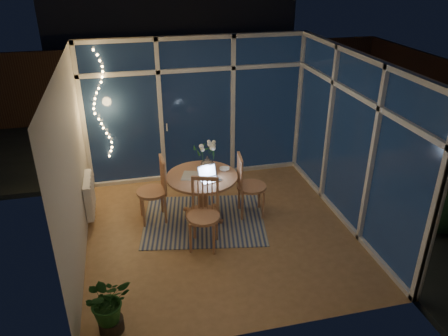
# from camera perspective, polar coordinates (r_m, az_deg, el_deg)

# --- Properties ---
(floor) EXTENTS (4.00, 4.00, 0.00)m
(floor) POSITION_cam_1_polar(r_m,az_deg,el_deg) (6.72, -0.23, -8.31)
(floor) COLOR olive
(floor) RESTS_ON ground
(ceiling) EXTENTS (4.00, 4.00, 0.00)m
(ceiling) POSITION_cam_1_polar(r_m,az_deg,el_deg) (5.67, -0.28, 13.88)
(ceiling) COLOR white
(ceiling) RESTS_ON wall_back
(wall_back) EXTENTS (4.00, 0.04, 2.60)m
(wall_back) POSITION_cam_1_polar(r_m,az_deg,el_deg) (7.91, -3.58, 7.65)
(wall_back) COLOR beige
(wall_back) RESTS_ON floor
(wall_front) EXTENTS (4.00, 0.04, 2.60)m
(wall_front) POSITION_cam_1_polar(r_m,az_deg,el_deg) (4.41, 5.76, -8.68)
(wall_front) COLOR beige
(wall_front) RESTS_ON floor
(wall_left) EXTENTS (0.04, 4.00, 2.60)m
(wall_left) POSITION_cam_1_polar(r_m,az_deg,el_deg) (6.00, -19.20, -0.10)
(wall_left) COLOR beige
(wall_left) RESTS_ON floor
(wall_right) EXTENTS (0.04, 4.00, 2.60)m
(wall_right) POSITION_cam_1_polar(r_m,az_deg,el_deg) (6.78, 16.46, 3.37)
(wall_right) COLOR beige
(wall_right) RESTS_ON floor
(window_wall_back) EXTENTS (4.00, 0.10, 2.60)m
(window_wall_back) POSITION_cam_1_polar(r_m,az_deg,el_deg) (7.87, -3.53, 7.56)
(window_wall_back) COLOR silver
(window_wall_back) RESTS_ON floor
(window_wall_right) EXTENTS (0.10, 4.00, 2.60)m
(window_wall_right) POSITION_cam_1_polar(r_m,az_deg,el_deg) (6.77, 16.16, 3.34)
(window_wall_right) COLOR silver
(window_wall_right) RESTS_ON floor
(radiator) EXTENTS (0.10, 0.70, 0.58)m
(radiator) POSITION_cam_1_polar(r_m,az_deg,el_deg) (7.19, -17.19, -3.39)
(radiator) COLOR white
(radiator) RESTS_ON wall_left
(fairy_lights) EXTENTS (0.24, 0.10, 1.85)m
(fairy_lights) POSITION_cam_1_polar(r_m,az_deg,el_deg) (7.64, -15.86, 7.79)
(fairy_lights) COLOR #FFBD66
(fairy_lights) RESTS_ON window_wall_back
(garden_patio) EXTENTS (12.00, 6.00, 0.10)m
(garden_patio) POSITION_cam_1_polar(r_m,az_deg,el_deg) (11.23, -3.59, 6.00)
(garden_patio) COLOR black
(garden_patio) RESTS_ON ground
(garden_fence) EXTENTS (11.00, 0.08, 1.80)m
(garden_fence) POSITION_cam_1_polar(r_m,az_deg,el_deg) (11.35, -6.71, 11.17)
(garden_fence) COLOR #3C2215
(garden_fence) RESTS_ON ground
(neighbour_roof) EXTENTS (7.00, 3.00, 2.20)m
(neighbour_roof) POSITION_cam_1_polar(r_m,az_deg,el_deg) (14.07, -7.38, 19.44)
(neighbour_roof) COLOR #30333A
(neighbour_roof) RESTS_ON ground
(garden_shrubs) EXTENTS (0.90, 0.90, 0.90)m
(garden_shrubs) POSITION_cam_1_polar(r_m,az_deg,el_deg) (9.43, -9.76, 4.93)
(garden_shrubs) COLOR black
(garden_shrubs) RESTS_ON ground
(rug) EXTENTS (2.12, 1.82, 0.01)m
(rug) POSITION_cam_1_polar(r_m,az_deg,el_deg) (6.99, -2.61, -6.79)
(rug) COLOR #BDB899
(rug) RESTS_ON floor
(dining_table) EXTENTS (1.28, 1.28, 0.75)m
(dining_table) POSITION_cam_1_polar(r_m,az_deg,el_deg) (6.88, -2.84, -3.78)
(dining_table) COLOR #AA714D
(dining_table) RESTS_ON floor
(chair_left) EXTENTS (0.52, 0.52, 1.06)m
(chair_left) POSITION_cam_1_polar(r_m,az_deg,el_deg) (6.83, -9.42, -2.88)
(chair_left) COLOR #AA714D
(chair_left) RESTS_ON floor
(chair_right) EXTENTS (0.54, 0.54, 1.06)m
(chair_right) POSITION_cam_1_polar(r_m,az_deg,el_deg) (6.90, 3.62, -2.25)
(chair_right) COLOR #AA714D
(chair_right) RESTS_ON floor
(chair_front) EXTENTS (0.62, 0.62, 1.05)m
(chair_front) POSITION_cam_1_polar(r_m,az_deg,el_deg) (6.14, -2.70, -6.18)
(chair_front) COLOR #AA714D
(chair_front) RESTS_ON floor
(laptop) EXTENTS (0.36, 0.33, 0.22)m
(laptop) POSITION_cam_1_polar(r_m,az_deg,el_deg) (6.52, -1.83, -0.74)
(laptop) COLOR silver
(laptop) RESTS_ON dining_table
(flower_vase) EXTENTS (0.24, 0.24, 0.21)m
(flower_vase) POSITION_cam_1_polar(r_m,az_deg,el_deg) (6.88, -2.18, 0.74)
(flower_vase) COLOR white
(flower_vase) RESTS_ON dining_table
(bowl) EXTENTS (0.18, 0.18, 0.04)m
(bowl) POSITION_cam_1_polar(r_m,az_deg,el_deg) (6.85, 0.06, -0.17)
(bowl) COLOR white
(bowl) RESTS_ON dining_table
(newspapers) EXTENTS (0.47, 0.43, 0.01)m
(newspapers) POSITION_cam_1_polar(r_m,az_deg,el_deg) (6.69, -3.64, -1.01)
(newspapers) COLOR silver
(newspapers) RESTS_ON dining_table
(phone) EXTENTS (0.14, 0.11, 0.01)m
(phone) POSITION_cam_1_polar(r_m,az_deg,el_deg) (6.65, -1.67, -1.17)
(phone) COLOR black
(phone) RESTS_ON dining_table
(potted_plant) EXTENTS (0.67, 0.63, 0.76)m
(potted_plant) POSITION_cam_1_polar(r_m,az_deg,el_deg) (5.13, -14.88, -16.83)
(potted_plant) COLOR #1A4A1A
(potted_plant) RESTS_ON floor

